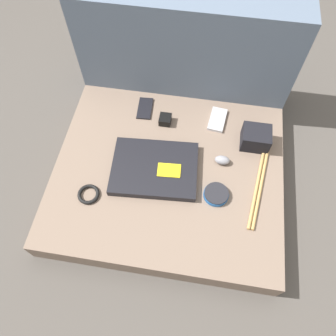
{
  "coord_description": "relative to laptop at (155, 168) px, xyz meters",
  "views": [
    {
      "loc": [
        0.1,
        -0.63,
        1.25
      ],
      "look_at": [
        0.0,
        0.0,
        0.13
      ],
      "focal_mm": 35.0,
      "sensor_mm": 36.0,
      "label": 1
    }
  ],
  "objects": [
    {
      "name": "ground_plane",
      "position": [
        0.05,
        0.01,
        -0.12
      ],
      "size": [
        8.0,
        8.0,
        0.0
      ],
      "primitive_type": "plane",
      "color": "#4C4742"
    },
    {
      "name": "couch_seat",
      "position": [
        0.05,
        0.01,
        -0.07
      ],
      "size": [
        0.91,
        0.78,
        0.11
      ],
      "color": "#7A6656",
      "rests_on": "ground_plane"
    },
    {
      "name": "couch_backrest",
      "position": [
        0.05,
        0.5,
        0.15
      ],
      "size": [
        0.91,
        0.2,
        0.54
      ],
      "color": "slate",
      "rests_on": "ground_plane"
    },
    {
      "name": "laptop",
      "position": [
        0.0,
        0.0,
        0.0
      ],
      "size": [
        0.35,
        0.28,
        0.03
      ],
      "rotation": [
        0.0,
        0.0,
        0.07
      ],
      "color": "black",
      "rests_on": "couch_seat"
    },
    {
      "name": "computer_mouse",
      "position": [
        0.26,
        0.08,
        0.0
      ],
      "size": [
        0.06,
        0.04,
        0.03
      ],
      "rotation": [
        0.0,
        0.0,
        -0.04
      ],
      "color": "gray",
      "rests_on": "couch_seat"
    },
    {
      "name": "speaker_puck",
      "position": [
        0.25,
        -0.07,
        -0.0
      ],
      "size": [
        0.1,
        0.1,
        0.02
      ],
      "color": "#1E569E",
      "rests_on": "couch_seat"
    },
    {
      "name": "phone_silver",
      "position": [
        -0.1,
        0.3,
        -0.01
      ],
      "size": [
        0.07,
        0.12,
        0.01
      ],
      "rotation": [
        0.0,
        0.0,
        0.06
      ],
      "color": "black",
      "rests_on": "couch_seat"
    },
    {
      "name": "phone_black",
      "position": [
        0.23,
        0.29,
        -0.01
      ],
      "size": [
        0.08,
        0.13,
        0.01
      ],
      "rotation": [
        0.0,
        0.0,
        -0.11
      ],
      "color": "#B7B7BC",
      "rests_on": "couch_seat"
    },
    {
      "name": "camera_pouch",
      "position": [
        0.39,
        0.19,
        0.02
      ],
      "size": [
        0.11,
        0.1,
        0.08
      ],
      "color": "black",
      "rests_on": "couch_seat"
    },
    {
      "name": "charger_brick",
      "position": [
        0.0,
        0.24,
        0.0
      ],
      "size": [
        0.05,
        0.05,
        0.03
      ],
      "color": "black",
      "rests_on": "couch_seat"
    },
    {
      "name": "cable_coil",
      "position": [
        -0.23,
        -0.15,
        -0.01
      ],
      "size": [
        0.08,
        0.08,
        0.01
      ],
      "color": "black",
      "rests_on": "couch_seat"
    },
    {
      "name": "drumstick_pair",
      "position": [
        0.41,
        0.01,
        -0.01
      ],
      "size": [
        0.08,
        0.4,
        0.01
      ],
      "rotation": [
        0.0,
        0.0,
        -0.14
      ],
      "color": "tan",
      "rests_on": "couch_seat"
    }
  ]
}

